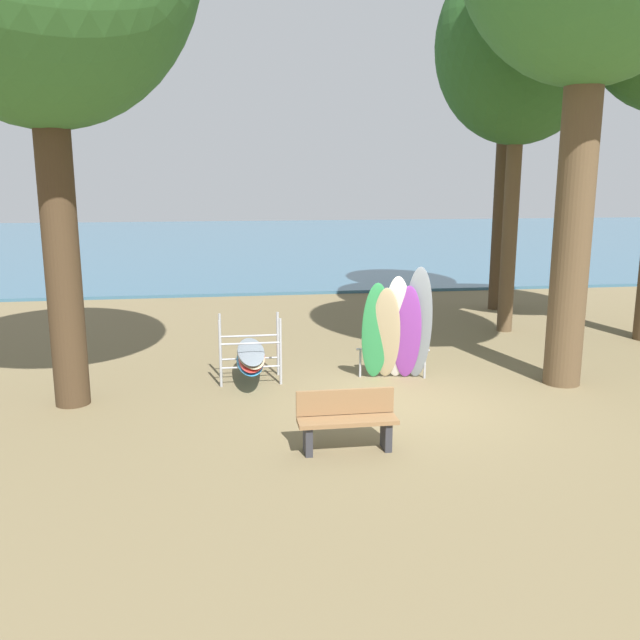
% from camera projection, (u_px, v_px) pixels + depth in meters
% --- Properties ---
extents(ground_plane, '(80.00, 80.00, 0.00)m').
position_uv_depth(ground_plane, '(400.00, 403.00, 11.51)').
color(ground_plane, brown).
extents(lake_water, '(80.00, 36.00, 0.10)m').
position_uv_depth(lake_water, '(274.00, 241.00, 39.46)').
color(lake_water, '#38607A').
rests_on(lake_water, ground).
extents(tree_mid_behind, '(3.92, 3.92, 9.01)m').
position_uv_depth(tree_mid_behind, '(521.00, 46.00, 15.47)').
color(tree_mid_behind, brown).
rests_on(tree_mid_behind, ground).
extents(tree_far_left_back, '(3.72, 3.72, 9.63)m').
position_uv_depth(tree_far_left_back, '(511.00, 39.00, 18.11)').
color(tree_far_left_back, '#42301E').
rests_on(tree_far_left_back, ground).
extents(leaning_board_pile, '(1.40, 0.84, 2.23)m').
position_uv_depth(leaning_board_pile, '(397.00, 330.00, 12.49)').
color(leaning_board_pile, '#339E56').
rests_on(leaning_board_pile, ground).
extents(board_storage_rack, '(1.15, 2.12, 1.25)m').
position_uv_depth(board_storage_rack, '(251.00, 355.00, 12.65)').
color(board_storage_rack, '#9EA0A5').
rests_on(board_storage_rack, ground).
extents(park_bench, '(1.40, 0.42, 0.85)m').
position_uv_depth(park_bench, '(347.00, 419.00, 9.45)').
color(park_bench, '#2D2D33').
rests_on(park_bench, ground).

